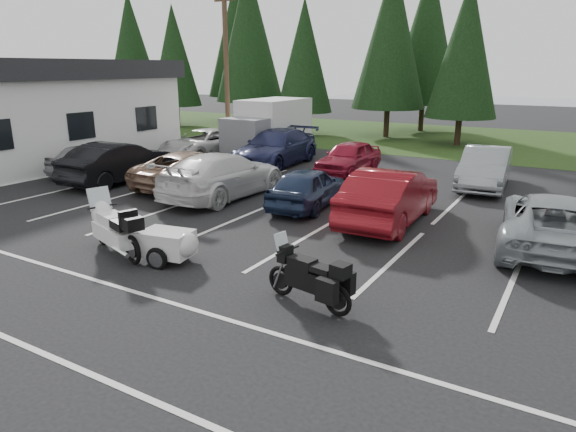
# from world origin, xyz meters

# --- Properties ---
(ground) EXTENTS (120.00, 120.00, 0.00)m
(ground) POSITION_xyz_m (0.00, 0.00, 0.00)
(ground) COLOR black
(ground) RESTS_ON ground
(grass_strip) EXTENTS (80.00, 16.00, 0.01)m
(grass_strip) POSITION_xyz_m (0.00, 24.00, 0.01)
(grass_strip) COLOR #1C3410
(grass_strip) RESTS_ON ground
(lake_water) EXTENTS (70.00, 50.00, 0.02)m
(lake_water) POSITION_xyz_m (4.00, 55.00, 0.00)
(lake_water) COLOR gray
(lake_water) RESTS_ON ground
(utility_pole) EXTENTS (1.60, 0.26, 9.00)m
(utility_pole) POSITION_xyz_m (-10.00, 12.00, 4.70)
(utility_pole) COLOR #473321
(utility_pole) RESTS_ON ground
(box_truck) EXTENTS (2.40, 5.60, 2.90)m
(box_truck) POSITION_xyz_m (-8.00, 12.50, 1.45)
(box_truck) COLOR silver
(box_truck) RESTS_ON ground
(stall_markings) EXTENTS (32.00, 16.00, 0.01)m
(stall_markings) POSITION_xyz_m (0.00, 2.00, 0.00)
(stall_markings) COLOR silver
(stall_markings) RESTS_ON ground
(conifer_0) EXTENTS (4.58, 4.58, 10.66)m
(conifer_0) POSITION_xyz_m (-28.00, 22.50, 6.23)
(conifer_0) COLOR #332316
(conifer_0) RESTS_ON ground
(conifer_1) EXTENTS (3.96, 3.96, 9.22)m
(conifer_1) POSITION_xyz_m (-22.00, 21.20, 5.39)
(conifer_1) COLOR #332316
(conifer_1) RESTS_ON ground
(conifer_2) EXTENTS (5.10, 5.10, 11.89)m
(conifer_2) POSITION_xyz_m (-16.00, 22.80, 6.95)
(conifer_2) COLOR #332316
(conifer_2) RESTS_ON ground
(conifer_3) EXTENTS (3.87, 3.87, 9.02)m
(conifer_3) POSITION_xyz_m (-10.50, 21.40, 5.27)
(conifer_3) COLOR #332316
(conifer_3) RESTS_ON ground
(conifer_4) EXTENTS (4.80, 4.80, 11.17)m
(conifer_4) POSITION_xyz_m (-5.00, 22.90, 6.53)
(conifer_4) COLOR #332316
(conifer_4) RESTS_ON ground
(conifer_5) EXTENTS (4.14, 4.14, 9.63)m
(conifer_5) POSITION_xyz_m (0.00, 21.60, 5.63)
(conifer_5) COLOR #332316
(conifer_5) RESTS_ON ground
(conifer_back_a) EXTENTS (5.28, 5.28, 12.30)m
(conifer_back_a) POSITION_xyz_m (-20.00, 27.00, 7.19)
(conifer_back_a) COLOR #332316
(conifer_back_a) RESTS_ON ground
(conifer_back_b) EXTENTS (4.97, 4.97, 11.58)m
(conifer_back_b) POSITION_xyz_m (-4.00, 27.50, 6.77)
(conifer_back_b) COLOR #332316
(conifer_back_b) RESTS_ON ground
(car_near_0) EXTENTS (1.93, 4.26, 1.42)m
(car_near_0) POSITION_xyz_m (-11.78, 4.49, 0.71)
(car_near_0) COLOR #9A999E
(car_near_0) RESTS_ON ground
(car_near_1) EXTENTS (1.94, 5.08, 1.65)m
(car_near_1) POSITION_xyz_m (-9.52, 3.90, 0.83)
(car_near_1) COLOR black
(car_near_1) RESTS_ON ground
(car_near_2) EXTENTS (2.64, 5.29, 1.44)m
(car_near_2) POSITION_xyz_m (-6.23, 4.69, 0.72)
(car_near_2) COLOR #86644E
(car_near_2) RESTS_ON ground
(car_near_3) EXTENTS (2.31, 5.59, 1.62)m
(car_near_3) POSITION_xyz_m (-4.29, 4.08, 0.81)
(car_near_3) COLOR silver
(car_near_3) RESTS_ON ground
(car_near_4) EXTENTS (2.01, 4.18, 1.38)m
(car_near_4) POSITION_xyz_m (-0.99, 4.38, 0.69)
(car_near_4) COLOR #1A2743
(car_near_4) RESTS_ON ground
(car_near_5) EXTENTS (1.94, 5.10, 1.66)m
(car_near_5) POSITION_xyz_m (1.98, 4.06, 0.83)
(car_near_5) COLOR maroon
(car_near_5) RESTS_ON ground
(car_near_6) EXTENTS (2.91, 5.48, 1.47)m
(car_near_6) POSITION_xyz_m (6.41, 3.90, 0.73)
(car_near_6) COLOR gray
(car_near_6) RESTS_ON ground
(car_far_0) EXTENTS (2.79, 5.38, 1.45)m
(car_far_0) POSITION_xyz_m (-10.40, 10.38, 0.72)
(car_far_0) COLOR silver
(car_far_0) RESTS_ON ground
(car_far_1) EXTENTS (2.71, 5.92, 1.68)m
(car_far_1) POSITION_xyz_m (-5.98, 10.36, 0.84)
(car_far_1) COLOR #1B1F44
(car_far_1) RESTS_ON ground
(car_far_2) EXTENTS (1.82, 4.22, 1.42)m
(car_far_2) POSITION_xyz_m (-2.16, 10.35, 0.71)
(car_far_2) COLOR maroon
(car_far_2) RESTS_ON ground
(car_far_3) EXTENTS (2.02, 4.86, 1.56)m
(car_far_3) POSITION_xyz_m (3.57, 10.44, 0.78)
(car_far_3) COLOR gray
(car_far_3) RESTS_ON ground
(touring_motorcycle) EXTENTS (3.01, 1.75, 1.59)m
(touring_motorcycle) POSITION_xyz_m (-2.99, -2.07, 0.80)
(touring_motorcycle) COLOR white
(touring_motorcycle) RESTS_ON ground
(cargo_trailer) EXTENTS (1.88, 1.26, 0.80)m
(cargo_trailer) POSITION_xyz_m (-1.49, -1.84, 0.40)
(cargo_trailer) COLOR silver
(cargo_trailer) RESTS_ON ground
(adventure_motorcycle) EXTENTS (2.39, 1.20, 1.39)m
(adventure_motorcycle) POSITION_xyz_m (2.54, -2.17, 0.69)
(adventure_motorcycle) COLOR black
(adventure_motorcycle) RESTS_ON ground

